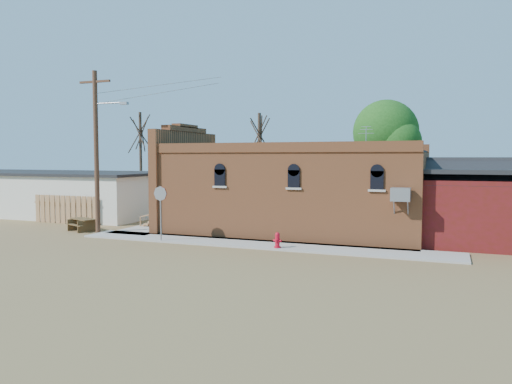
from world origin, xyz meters
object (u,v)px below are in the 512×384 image
(utility_pole, at_px, (97,148))
(picnic_table, at_px, (83,223))
(stop_sign, at_px, (161,199))
(fire_hydrant, at_px, (277,240))
(trash_barrel, at_px, (179,219))
(brick_bar, at_px, (289,191))

(utility_pole, height_order, picnic_table, utility_pole)
(stop_sign, height_order, picnic_table, stop_sign)
(utility_pole, distance_m, fire_hydrant, 11.79)
(utility_pole, bearing_deg, trash_barrel, 54.30)
(brick_bar, height_order, picnic_table, brick_bar)
(brick_bar, bearing_deg, trash_barrel, -177.24)
(trash_barrel, height_order, picnic_table, trash_barrel)
(picnic_table, bearing_deg, stop_sign, 7.59)
(utility_pole, bearing_deg, picnic_table, 163.13)
(brick_bar, bearing_deg, fire_hydrant, -78.07)
(brick_bar, distance_m, utility_pole, 10.96)
(trash_barrel, bearing_deg, picnic_table, -140.61)
(fire_hydrant, xyz_separation_m, trash_barrel, (-8.07, 5.01, 0.02))
(picnic_table, bearing_deg, trash_barrel, 61.70)
(utility_pole, relative_size, trash_barrel, 12.15)
(utility_pole, xyz_separation_m, trash_barrel, (2.84, 3.96, -4.32))
(utility_pole, bearing_deg, stop_sign, -14.07)
(brick_bar, distance_m, picnic_table, 12.02)
(picnic_table, bearing_deg, brick_bar, 41.26)
(brick_bar, relative_size, utility_pole, 1.82)
(fire_hydrant, bearing_deg, stop_sign, -158.34)
(fire_hydrant, height_order, stop_sign, stop_sign)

